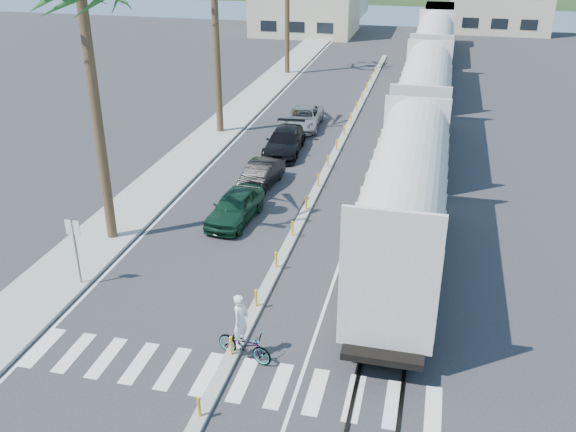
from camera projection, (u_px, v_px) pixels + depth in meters
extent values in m
plane|color=#28282B|center=(240.00, 340.00, 22.46)|extent=(140.00, 140.00, 0.00)
cube|color=gray|center=(231.00, 119.00, 46.17)|extent=(3.00, 90.00, 0.15)
cube|color=black|center=(414.00, 120.00, 46.13)|extent=(0.12, 100.00, 0.06)
cube|color=black|center=(434.00, 121.00, 45.82)|extent=(0.12, 100.00, 0.06)
cube|color=gray|center=(336.00, 151.00, 39.99)|extent=(0.45, 60.00, 0.15)
cylinder|color=gold|center=(199.00, 407.00, 18.73)|extent=(0.10, 0.10, 0.70)
cylinder|color=gold|center=(231.00, 346.00, 21.37)|extent=(0.10, 0.10, 0.70)
cylinder|color=gold|center=(256.00, 298.00, 24.00)|extent=(0.10, 0.10, 0.70)
cylinder|color=gold|center=(276.00, 260.00, 26.64)|extent=(0.10, 0.10, 0.70)
cylinder|color=gold|center=(292.00, 228.00, 29.27)|extent=(0.10, 0.10, 0.70)
cylinder|color=gold|center=(306.00, 202.00, 31.90)|extent=(0.10, 0.10, 0.70)
cylinder|color=gold|center=(318.00, 180.00, 34.54)|extent=(0.10, 0.10, 0.70)
cylinder|color=gold|center=(328.00, 161.00, 37.17)|extent=(0.10, 0.10, 0.70)
cylinder|color=gold|center=(336.00, 145.00, 39.81)|extent=(0.10, 0.10, 0.70)
cylinder|color=gold|center=(344.00, 130.00, 42.44)|extent=(0.10, 0.10, 0.70)
cylinder|color=gold|center=(351.00, 117.00, 45.07)|extent=(0.10, 0.10, 0.70)
cylinder|color=gold|center=(357.00, 106.00, 47.71)|extent=(0.10, 0.10, 0.70)
cylinder|color=gold|center=(362.00, 96.00, 50.34)|extent=(0.10, 0.10, 0.70)
cylinder|color=gold|center=(367.00, 87.00, 52.97)|extent=(0.10, 0.10, 0.70)
cylinder|color=gold|center=(371.00, 78.00, 55.61)|extent=(0.10, 0.10, 0.70)
cylinder|color=gold|center=(375.00, 71.00, 58.24)|extent=(0.10, 0.10, 0.70)
cube|color=silver|center=(222.00, 376.00, 20.70)|extent=(14.00, 2.20, 0.01)
cube|color=silver|center=(254.00, 122.00, 45.85)|extent=(0.12, 90.00, 0.01)
cube|color=silver|center=(384.00, 131.00, 43.88)|extent=(0.12, 90.00, 0.01)
cube|color=beige|center=(403.00, 217.00, 25.29)|extent=(3.00, 12.88, 3.40)
cylinder|color=beige|center=(406.00, 177.00, 24.56)|extent=(2.90, 12.58, 2.90)
cube|color=black|center=(399.00, 265.00, 26.24)|extent=(2.60, 12.88, 1.00)
cube|color=beige|center=(422.00, 112.00, 38.46)|extent=(3.00, 12.88, 3.40)
cylinder|color=beige|center=(425.00, 84.00, 37.73)|extent=(2.90, 12.58, 2.90)
cube|color=black|center=(419.00, 147.00, 39.41)|extent=(2.60, 12.88, 1.00)
cube|color=beige|center=(431.00, 61.00, 51.63)|extent=(3.00, 12.88, 3.40)
cylinder|color=beige|center=(433.00, 39.00, 50.90)|extent=(2.90, 12.58, 2.90)
cube|color=black|center=(429.00, 88.00, 52.58)|extent=(2.60, 12.88, 1.00)
cube|color=#4C4C4F|center=(436.00, 45.00, 66.39)|extent=(3.00, 17.00, 0.50)
cube|color=gold|center=(437.00, 32.00, 64.84)|extent=(2.70, 12.24, 2.60)
cube|color=gold|center=(439.00, 19.00, 70.67)|extent=(3.00, 3.74, 3.20)
cube|color=black|center=(435.00, 51.00, 66.64)|extent=(2.60, 13.60, 0.90)
cylinder|color=brown|center=(98.00, 123.00, 27.06)|extent=(0.44, 0.44, 11.00)
cylinder|color=brown|center=(217.00, 59.00, 41.38)|extent=(0.44, 0.44, 10.00)
cylinder|color=brown|center=(287.00, 6.00, 56.69)|extent=(0.44, 0.44, 12.00)
cylinder|color=slate|center=(77.00, 253.00, 25.12)|extent=(0.08, 0.08, 3.00)
cube|color=silver|center=(73.00, 227.00, 24.64)|extent=(0.60, 0.04, 0.60)
cube|color=#BEB797|center=(499.00, 1.00, 79.88)|extent=(12.00, 10.00, 7.00)
imported|color=#10311F|center=(235.00, 207.00, 30.83)|extent=(2.48, 4.71, 1.51)
imported|color=black|center=(261.00, 175.00, 34.71)|extent=(2.29, 4.44, 1.37)
imported|color=black|center=(284.00, 142.00, 39.55)|extent=(2.69, 5.41, 1.50)
imported|color=#999B9D|center=(303.00, 118.00, 44.28)|extent=(2.78, 5.22, 1.39)
imported|color=#9EA0A5|center=(245.00, 345.00, 21.35)|extent=(1.84, 2.45, 1.08)
imported|color=white|center=(241.00, 320.00, 20.96)|extent=(0.93, 0.82, 1.88)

